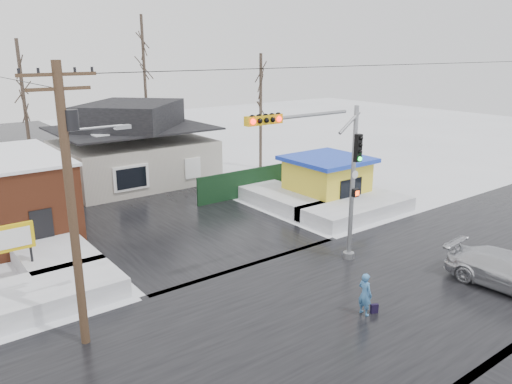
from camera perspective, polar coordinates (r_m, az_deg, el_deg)
ground at (r=19.10m, az=8.95°, el=-13.29°), size 120.00×120.00×0.00m
road_ns at (r=19.09m, az=8.95°, el=-13.26°), size 10.00×120.00×0.02m
road_ew at (r=19.09m, az=8.95°, el=-13.26°), size 120.00×10.00×0.02m
snowbank_nw at (r=20.64m, az=-24.84°, el=-11.08°), size 7.00×3.00×0.80m
snowbank_ne at (r=29.44m, az=11.44°, el=-1.89°), size 7.00×3.00×0.80m
snowbank_nside_w at (r=25.53m, az=-23.03°, el=-5.70°), size 3.00×8.00×0.80m
snowbank_nside_e at (r=31.53m, az=2.22°, el=-0.37°), size 3.00×8.00×0.80m
traffic_signal at (r=21.04m, az=8.31°, el=2.81°), size 6.05×0.68×7.00m
utility_pole at (r=16.02m, az=-20.25°, el=-0.09°), size 3.15×0.44×9.00m
marquee_sign at (r=22.34m, az=-26.75°, el=-5.02°), size 2.20×0.21×2.55m
house at (r=36.87m, az=-13.87°, el=5.13°), size 10.40×8.40×5.76m
kiosk at (r=31.45m, az=8.09°, el=1.45°), size 4.60×4.60×2.88m
fence at (r=32.62m, az=-0.68°, el=1.11°), size 8.00×0.12×1.80m
tree_far_left at (r=38.27m, az=-25.36°, el=12.53°), size 3.00×3.00×10.00m
tree_far_mid at (r=43.37m, az=-12.81°, el=15.97°), size 3.00×3.00×12.00m
tree_far_right at (r=39.68m, az=0.55°, el=12.93°), size 3.00×3.00×9.00m
pedestrian at (r=18.70m, az=12.35°, el=-11.37°), size 0.39×0.59×1.60m
car at (r=22.58m, az=26.94°, el=-8.15°), size 2.47×5.08×1.42m
shopping_bag at (r=19.14m, az=13.36°, el=-12.89°), size 0.30×0.22×0.35m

